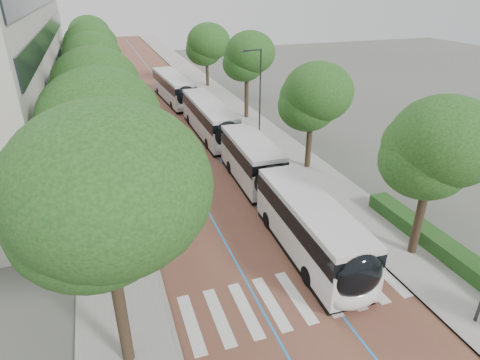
# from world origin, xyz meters

# --- Properties ---
(ground) EXTENTS (160.00, 160.00, 0.00)m
(ground) POSITION_xyz_m (0.00, 0.00, 0.00)
(ground) COLOR #51544C
(ground) RESTS_ON ground
(road) EXTENTS (11.00, 140.00, 0.02)m
(road) POSITION_xyz_m (0.00, 40.00, 0.01)
(road) COLOR brown
(road) RESTS_ON ground
(sidewalk_left) EXTENTS (4.00, 140.00, 0.12)m
(sidewalk_left) POSITION_xyz_m (-7.50, 40.00, 0.06)
(sidewalk_left) COLOR gray
(sidewalk_left) RESTS_ON ground
(sidewalk_right) EXTENTS (4.00, 140.00, 0.12)m
(sidewalk_right) POSITION_xyz_m (7.50, 40.00, 0.06)
(sidewalk_right) COLOR gray
(sidewalk_right) RESTS_ON ground
(kerb_left) EXTENTS (0.20, 140.00, 0.14)m
(kerb_left) POSITION_xyz_m (-5.60, 40.00, 0.06)
(kerb_left) COLOR gray
(kerb_left) RESTS_ON ground
(kerb_right) EXTENTS (0.20, 140.00, 0.14)m
(kerb_right) POSITION_xyz_m (5.60, 40.00, 0.06)
(kerb_right) COLOR gray
(kerb_right) RESTS_ON ground
(zebra_crossing) EXTENTS (10.55, 3.60, 0.01)m
(zebra_crossing) POSITION_xyz_m (0.20, 1.00, 0.03)
(zebra_crossing) COLOR silver
(zebra_crossing) RESTS_ON ground
(lane_line_left) EXTENTS (0.12, 126.00, 0.01)m
(lane_line_left) POSITION_xyz_m (-1.60, 40.00, 0.02)
(lane_line_left) COLOR #2982CE
(lane_line_left) RESTS_ON road
(lane_line_right) EXTENTS (0.12, 126.00, 0.01)m
(lane_line_right) POSITION_xyz_m (1.60, 40.00, 0.02)
(lane_line_right) COLOR #2982CE
(lane_line_right) RESTS_ON road
(hedge) EXTENTS (1.20, 14.00, 0.80)m
(hedge) POSITION_xyz_m (9.10, 0.00, 0.52)
(hedge) COLOR #1B3E15
(hedge) RESTS_ON sidewalk_right
(streetlight_far) EXTENTS (1.82, 0.20, 8.00)m
(streetlight_far) POSITION_xyz_m (6.62, 22.00, 4.82)
(streetlight_far) COLOR #2A2A2C
(streetlight_far) RESTS_ON sidewalk_right
(lamp_post_left) EXTENTS (0.14, 0.14, 8.00)m
(lamp_post_left) POSITION_xyz_m (-6.10, 8.00, 4.12)
(lamp_post_left) COLOR #2A2A2C
(lamp_post_left) RESTS_ON sidewalk_left
(trees_left) EXTENTS (6.35, 61.16, 9.73)m
(trees_left) POSITION_xyz_m (-7.50, 23.89, 6.48)
(trees_left) COLOR black
(trees_left) RESTS_ON ground
(trees_right) EXTENTS (5.92, 47.53, 8.47)m
(trees_right) POSITION_xyz_m (7.70, 24.47, 5.74)
(trees_right) COLOR black
(trees_right) RESTS_ON ground
(lead_bus) EXTENTS (3.13, 18.47, 3.20)m
(lead_bus) POSITION_xyz_m (2.48, 7.70, 1.63)
(lead_bus) COLOR black
(lead_bus) RESTS_ON ground
(bus_queued_0) EXTENTS (2.58, 12.40, 3.20)m
(bus_queued_0) POSITION_xyz_m (2.42, 23.64, 1.62)
(bus_queued_0) COLOR silver
(bus_queued_0) RESTS_ON ground
(bus_queued_1) EXTENTS (3.24, 12.52, 3.20)m
(bus_queued_1) POSITION_xyz_m (1.62, 37.06, 1.62)
(bus_queued_1) COLOR silver
(bus_queued_1) RESTS_ON ground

